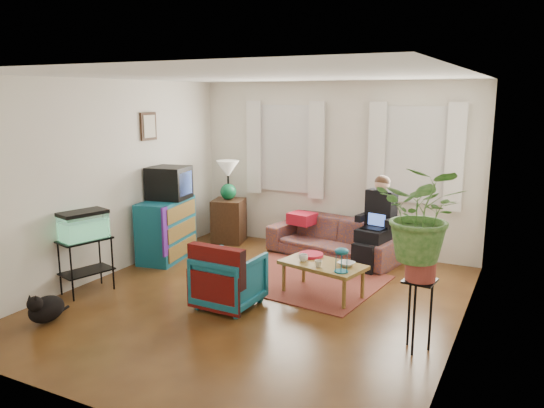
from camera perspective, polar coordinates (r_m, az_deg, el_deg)
The scene contains 31 objects.
floor at distance 6.38m, azimuth -1.66°, elevation -10.37°, with size 4.50×5.00×0.01m, color #4F2B14.
ceiling at distance 5.92m, azimuth -1.81°, elevation 13.64°, with size 4.50×5.00×0.01m, color white.
wall_back at distance 8.27m, azimuth 6.63°, elevation 3.98°, with size 4.50×0.01×2.60m, color silver.
wall_front at distance 4.07m, azimuth -18.94°, elevation -4.61°, with size 4.50×0.01×2.60m, color silver.
wall_left at distance 7.35m, azimuth -17.31°, elevation 2.57°, with size 0.01×5.00×2.60m, color silver.
wall_right at distance 5.34m, azimuth 19.98°, elevation -0.88°, with size 0.01×5.00×2.60m, color silver.
window_left at distance 8.53m, azimuth 1.56°, elevation 5.98°, with size 1.08×0.04×1.38m, color white.
window_right at distance 7.88m, azimuth 15.20°, elevation 5.10°, with size 1.08×0.04×1.38m, color white.
curtains_left at distance 8.46m, azimuth 1.32°, elevation 5.93°, with size 1.36×0.06×1.50m, color white.
curtains_right at distance 7.80m, azimuth 15.08°, elevation 5.05°, with size 1.36×0.06×1.50m, color white.
picture_frame at distance 7.89m, azimuth -13.09°, elevation 8.13°, with size 0.04×0.32×0.40m, color #3D2616.
area_rug at distance 7.05m, azimuth 3.11°, elevation -8.13°, with size 2.00×1.60×0.01m, color maroon.
sofa at distance 7.97m, azimuth 6.62°, elevation -3.01°, with size 1.98×0.78×0.77m, color brown.
seated_person at distance 7.59m, azimuth 11.26°, elevation -2.33°, with size 0.49×0.61×1.18m, color black, non-canonical shape.
side_table at distance 8.78m, azimuth -4.67°, elevation -1.81°, with size 0.49×0.49×0.71m, color #3C2B16.
table_lamp at distance 8.65m, azimuth -4.74°, elevation 2.46°, with size 0.37×0.37×0.65m, color white, non-canonical shape.
dresser at distance 7.99m, azimuth -11.29°, elevation -2.69°, with size 0.50×0.99×0.89m, color navy.
crt_tv at distance 7.93m, azimuth -11.02°, elevation 2.26°, with size 0.54×0.50×0.48m, color black.
aquarium_stand at distance 6.92m, azimuth -19.33°, elevation -6.29°, with size 0.34×0.61×0.68m, color black.
aquarium at distance 6.79m, azimuth -19.62°, elevation -2.13°, with size 0.30×0.55×0.36m, color #7FD899.
black_cat at distance 6.24m, azimuth -23.11°, elevation -10.09°, with size 0.28×0.43×0.36m, color black.
armchair at distance 6.15m, azimuth -4.62°, elevation -7.85°, with size 0.67×0.63×0.69m, color #125670.
serape_throw at distance 5.90m, azimuth -6.08°, elevation -7.27°, with size 0.69×0.16×0.57m, color #9E0A0A.
coffee_table at distance 6.50m, azimuth 5.46°, elevation -8.06°, with size 0.99×0.54×0.41m, color brown.
cup_a at distance 6.48m, azimuth 3.39°, elevation -5.79°, with size 0.11×0.11×0.09m, color white.
cup_b at distance 6.27m, azimuth 5.01°, elevation -6.42°, with size 0.09×0.09×0.08m, color beige.
bowl at distance 6.36m, azimuth 7.99°, elevation -6.39°, with size 0.19×0.19×0.05m, color white.
snack_tray at distance 6.68m, azimuth 4.22°, elevation -5.48°, with size 0.31×0.31×0.04m, color #B21414.
birdcage at distance 6.11m, azimuth 7.48°, elevation -5.97°, with size 0.16×0.16×0.29m, color #115B6B, non-canonical shape.
plant_stand at distance 5.29m, azimuth 15.41°, elevation -11.46°, with size 0.30×0.30×0.71m, color black.
potted_plant at distance 5.03m, azimuth 15.93°, elevation -2.59°, with size 0.81×0.70×0.90m, color #599947.
Camera 1 is at (2.85, -5.19, 2.39)m, focal length 35.00 mm.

